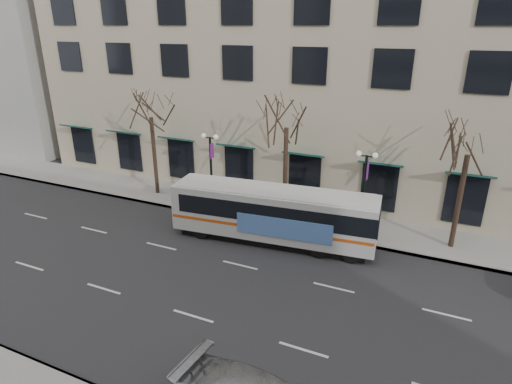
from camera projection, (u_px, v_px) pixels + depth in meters
The scene contains 10 objects.
ground at pixel (219, 288), 20.43m from camera, with size 160.00×160.00×0.00m, color black.
sidewalk_far at pixel (362, 229), 26.13m from camera, with size 80.00×4.00×0.15m, color gray.
building_hotel at pixel (318, 21), 34.62m from camera, with size 40.00×20.00×24.00m, color #B6AA8B.
building_far_upblock at pixel (7, 3), 47.63m from camera, with size 28.00×20.00×28.00m, color #999993.
tree_far_left at pixel (150, 104), 29.26m from camera, with size 3.60×3.60×8.34m.
tree_far_mid at pixel (287, 112), 25.37m from camera, with size 3.60×3.60×8.55m.
tree_far_right at pixel (471, 137), 21.73m from camera, with size 3.60×3.60×8.06m.
lamp_post_left at pixel (211, 167), 28.21m from camera, with size 1.22×0.45×5.21m.
lamp_post_right at pixel (364, 190), 24.40m from camera, with size 1.22×0.45×5.21m.
city_bus at pixel (274, 213), 24.33m from camera, with size 11.88×3.69×3.17m.
Camera 1 is at (8.73, -15.07, 11.77)m, focal length 30.00 mm.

